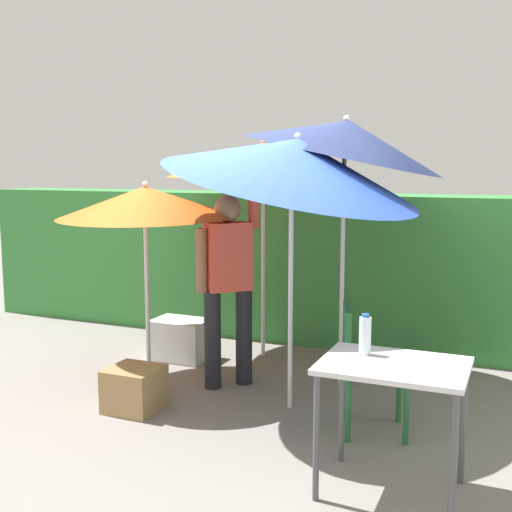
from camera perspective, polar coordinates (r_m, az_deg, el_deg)
The scene contains 12 objects.
ground_plane at distance 5.26m, azimuth -1.31°, elevation -12.39°, with size 24.00×24.00×0.00m, color gray.
hedge_row at distance 6.78m, azimuth 5.30°, elevation -0.99°, with size 8.00×0.70×1.55m, color #38843D.
umbrella_rainbow at distance 5.37m, azimuth -9.86°, elevation 4.76°, with size 1.46×1.46×1.71m.
umbrella_orange at distance 6.05m, azimuth 0.66°, elevation 8.57°, with size 1.83×1.83×2.10m.
umbrella_yellow at distance 5.32m, azimuth 7.98°, elevation 10.34°, with size 1.69×1.66×2.39m.
umbrella_navy at distance 4.73m, azimuth 3.46°, elevation 8.41°, with size 1.97×1.94×2.30m.
person_vendor at distance 5.27m, azimuth -2.51°, elevation -1.81°, with size 0.44×0.46×1.88m.
chair_plastic at distance 4.50m, azimuth 9.71°, elevation -9.17°, with size 0.55×0.55×0.89m.
cooler_box at distance 6.20m, azimuth -6.73°, elevation -7.39°, with size 0.52×0.37×0.38m, color silver.
crate_cardboard at distance 5.01m, azimuth -10.80°, elevation -11.58°, with size 0.38×0.37×0.33m, color #9E7A4C.
folding_table at distance 3.68m, azimuth 12.16°, elevation -10.71°, with size 0.80×0.60×0.75m.
bottle_water at distance 3.75m, azimuth 9.71°, elevation -6.99°, with size 0.07×0.07×0.24m.
Camera 1 is at (2.04, -4.48, 1.83)m, focal length 44.81 mm.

